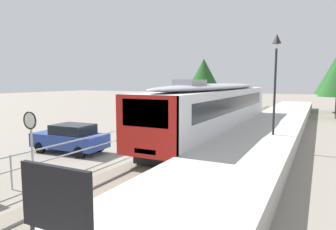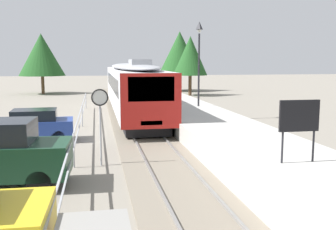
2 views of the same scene
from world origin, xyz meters
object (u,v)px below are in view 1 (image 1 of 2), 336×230
object	(u,v)px
speed_limit_sign	(31,132)
parked_hatchback_blue	(70,138)
commuter_train	(216,106)
platform_lamp_mid_platform	(276,65)
platform_notice_board	(56,204)

from	to	relation	value
speed_limit_sign	parked_hatchback_blue	world-z (taller)	speed_limit_sign
commuter_train	platform_lamp_mid_platform	xyz separation A→B (m)	(4.00, -2.42, 2.48)
platform_notice_board	speed_limit_sign	xyz separation A→B (m)	(-5.52, 4.00, -0.06)
platform_lamp_mid_platform	speed_limit_sign	bearing A→B (deg)	-121.91
parked_hatchback_blue	commuter_train	bearing A→B (deg)	54.17
speed_limit_sign	parked_hatchback_blue	size ratio (longest dim) A/B	0.69
commuter_train	platform_lamp_mid_platform	size ratio (longest dim) A/B	3.47
speed_limit_sign	parked_hatchback_blue	xyz separation A→B (m)	(-3.20, 4.93, -1.33)
parked_hatchback_blue	speed_limit_sign	bearing A→B (deg)	-57.00
platform_lamp_mid_platform	parked_hatchback_blue	size ratio (longest dim) A/B	1.31
platform_notice_board	parked_hatchback_blue	world-z (taller)	platform_notice_board
platform_lamp_mid_platform	platform_notice_board	distance (m)	14.42
commuter_train	platform_notice_board	world-z (taller)	commuter_train
platform_notice_board	parked_hatchback_blue	bearing A→B (deg)	134.31
commuter_train	platform_notice_board	xyz separation A→B (m)	(3.18, -16.61, 0.04)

